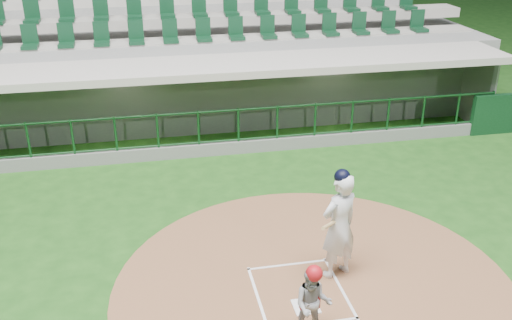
{
  "coord_description": "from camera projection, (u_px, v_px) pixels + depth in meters",
  "views": [
    {
      "loc": [
        -2.37,
        -8.14,
        6.29
      ],
      "look_at": [
        -0.2,
        2.6,
        1.3
      ],
      "focal_mm": 40.0,
      "sensor_mm": 36.0,
      "label": 1
    }
  ],
  "objects": [
    {
      "name": "ground",
      "position": [
        295.0,
        283.0,
        10.3
      ],
      "size": [
        120.0,
        120.0,
        0.0
      ],
      "primitive_type": "plane",
      "color": "#184513",
      "rests_on": "ground"
    },
    {
      "name": "dugout_structure",
      "position": [
        234.0,
        98.0,
        16.9
      ],
      "size": [
        16.4,
        3.7,
        3.0
      ],
      "color": "slate",
      "rests_on": "ground"
    },
    {
      "name": "catcher",
      "position": [
        313.0,
        302.0,
        8.77
      ],
      "size": [
        0.71,
        0.62,
        1.32
      ],
      "color": "#95959A",
      "rests_on": "dirt_circle"
    },
    {
      "name": "home_plate",
      "position": [
        306.0,
        306.0,
        9.66
      ],
      "size": [
        0.43,
        0.43,
        0.02
      ],
      "primitive_type": "cube",
      "color": "white",
      "rests_on": "dirt_circle"
    },
    {
      "name": "batter_box_chalk",
      "position": [
        300.0,
        292.0,
        10.02
      ],
      "size": [
        1.55,
        1.8,
        0.01
      ],
      "color": "white",
      "rests_on": "ground"
    },
    {
      "name": "batter",
      "position": [
        339.0,
        224.0,
        10.09
      ],
      "size": [
        0.98,
        1.01,
        2.14
      ],
      "color": "white",
      "rests_on": "dirt_circle"
    },
    {
      "name": "dirt_circle",
      "position": [
        314.0,
        287.0,
        10.17
      ],
      "size": [
        7.2,
        7.2,
        0.01
      ],
      "primitive_type": "cylinder",
      "color": "brown",
      "rests_on": "ground"
    },
    {
      "name": "seating_deck",
      "position": [
        213.0,
        58.0,
        19.44
      ],
      "size": [
        17.0,
        6.72,
        5.15
      ],
      "color": "gray",
      "rests_on": "ground"
    }
  ]
}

